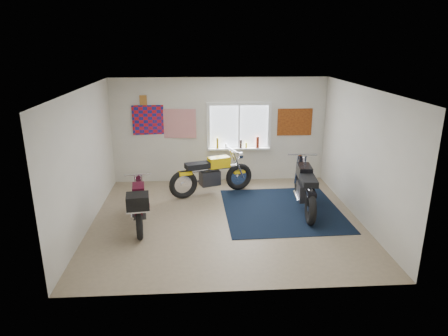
{
  "coord_description": "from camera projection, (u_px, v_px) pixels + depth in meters",
  "views": [
    {
      "loc": [
        -0.52,
        -7.58,
        3.55
      ],
      "look_at": [
        -0.02,
        0.4,
        1.0
      ],
      "focal_mm": 32.0,
      "sensor_mm": 36.0,
      "label": 1
    }
  ],
  "objects": [
    {
      "name": "yellow_triumph",
      "position": [
        211.0,
        175.0,
        9.58
      ],
      "size": [
        2.05,
        0.9,
        1.07
      ],
      "rotation": [
        0.0,
        0.0,
        0.34
      ],
      "color": "black",
      "rests_on": "ground"
    },
    {
      "name": "navy_rug",
      "position": [
        282.0,
        210.0,
        8.78
      ],
      "size": [
        2.57,
        2.67,
        0.01
      ],
      "primitive_type": "cube",
      "rotation": [
        0.0,
        0.0,
        0.03
      ],
      "color": "black",
      "rests_on": "ground"
    },
    {
      "name": "triumph_poster",
      "position": [
        295.0,
        122.0,
        10.32
      ],
      "size": [
        0.9,
        0.03,
        0.7
      ],
      "primitive_type": "cube",
      "color": "#A54C14",
      "rests_on": "room_shell"
    },
    {
      "name": "window_assembly",
      "position": [
        239.0,
        130.0,
        10.28
      ],
      "size": [
        1.66,
        0.17,
        1.26
      ],
      "color": "white",
      "rests_on": "room_shell"
    },
    {
      "name": "black_chrome_bike",
      "position": [
        305.0,
        188.0,
        8.67
      ],
      "size": [
        0.67,
        2.2,
        1.13
      ],
      "rotation": [
        0.0,
        0.0,
        1.48
      ],
      "color": "black",
      "rests_on": "navy_rug"
    },
    {
      "name": "flag_display",
      "position": [
        143.0,
        100.0,
        9.91
      ],
      "size": [
        1.6,
        0.1,
        1.17
      ],
      "color": "red",
      "rests_on": "room_shell"
    },
    {
      "name": "oil_bottles",
      "position": [
        242.0,
        143.0,
        10.32
      ],
      "size": [
        1.12,
        0.09,
        0.3
      ],
      "color": "olive",
      "rests_on": "window_assembly"
    },
    {
      "name": "ground",
      "position": [
        226.0,
        219.0,
        8.32
      ],
      "size": [
        5.5,
        5.5,
        0.0
      ],
      "primitive_type": "plane",
      "color": "#9E896B",
      "rests_on": "ground"
    },
    {
      "name": "room_shell",
      "position": [
        226.0,
        143.0,
        7.82
      ],
      "size": [
        5.5,
        5.5,
        5.5
      ],
      "color": "white",
      "rests_on": "ground"
    },
    {
      "name": "maroon_tourer",
      "position": [
        139.0,
        205.0,
        7.81
      ],
      "size": [
        0.66,
        1.84,
        0.93
      ],
      "rotation": [
        0.0,
        0.0,
        1.7
      ],
      "color": "black",
      "rests_on": "ground"
    }
  ]
}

